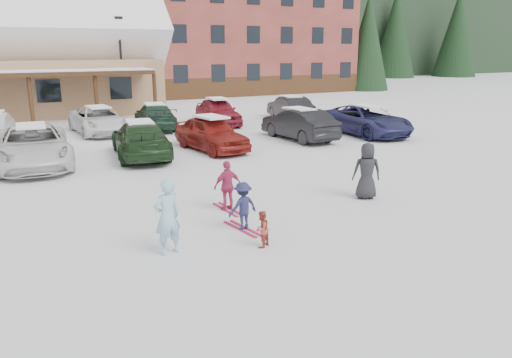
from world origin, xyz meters
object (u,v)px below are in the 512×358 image
parked_car_3 (141,139)px  parked_car_12 (218,112)px  parked_car_10 (99,120)px  child_magenta (228,186)px  parked_car_11 (155,116)px  parked_car_4 (211,133)px  child_navy (243,206)px  alpine_hotel (205,3)px  adult_skier (167,217)px  parked_car_5 (299,124)px  lamp_post (121,60)px  bystander_dark (367,171)px  toddler_red (262,229)px  parked_car_6 (366,120)px  parked_car_2 (33,146)px  parked_car_13 (290,108)px

parked_car_3 → parked_car_12: size_ratio=1.13×
parked_car_10 → child_magenta: bearing=-90.6°
parked_car_11 → parked_car_4: bearing=102.9°
child_navy → parked_car_11: (2.79, 16.42, 0.09)m
alpine_hotel → adult_skier: (-16.88, -38.39, -7.79)m
parked_car_10 → alpine_hotel: bearing=52.3°
adult_skier → parked_car_5: adult_skier is taller
lamp_post → bystander_dark: (1.56, -23.07, -2.73)m
toddler_red → bystander_dark: bearing=172.0°
adult_skier → parked_car_12: (8.59, 16.79, -0.08)m
parked_car_5 → parked_car_6: 3.85m
lamp_post → parked_car_2: bearing=-116.0°
adult_skier → parked_car_13: 21.47m
parked_car_3 → parked_car_10: bearing=-79.1°
bystander_dark → parked_car_6: bearing=-101.3°
lamp_post → parked_car_11: size_ratio=1.33×
child_magenta → parked_car_2: (-4.25, 8.21, 0.09)m
child_navy → bystander_dark: size_ratio=0.72×
adult_skier → child_navy: 2.19m
parked_car_6 → parked_car_11: 11.41m
parked_car_4 → parked_car_10: bearing=109.8°
parked_car_4 → parked_car_5: 4.83m
bystander_dark → parked_car_13: (6.95, 15.51, -0.12)m
parked_car_6 → parked_car_12: bearing=129.9°
lamp_post → child_magenta: 22.48m
child_magenta → toddler_red: bearing=77.6°
parked_car_11 → child_navy: bearing=89.8°
adult_skier → parked_car_4: adult_skier is taller
child_magenta → parked_car_6: (11.53, 7.91, 0.05)m
alpine_hotel → child_magenta: (-14.46, -36.25, -7.94)m
toddler_red → child_navy: size_ratio=0.70×
child_magenta → parked_car_11: bearing=-102.7°
parked_car_6 → parked_car_2: bearing=-179.7°
parked_car_10 → parked_car_4: bearing=-66.0°
bystander_dark → parked_car_10: 16.34m
adult_skier → parked_car_3: (2.19, 10.10, -0.11)m
lamp_post → parked_car_2: size_ratio=1.12×
lamp_post → child_navy: (-2.86, -23.72, -2.96)m
parked_car_10 → parked_car_11: parked_car_10 is taller
adult_skier → parked_car_13: adult_skier is taller
parked_car_11 → lamp_post: bearing=-81.0°
parked_car_2 → parked_car_11: size_ratio=1.18×
bystander_dark → parked_car_11: bystander_dark is taller
parked_car_5 → child_magenta: bearing=44.8°
adult_skier → parked_car_3: size_ratio=0.33×
parked_car_11 → toddler_red: bearing=90.1°
parked_car_4 → parked_car_11: size_ratio=0.91×
parked_car_12 → parked_car_13: size_ratio=1.02×
parked_car_10 → parked_car_11: size_ratio=1.06×
bystander_dark → alpine_hotel: bearing=-76.7°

